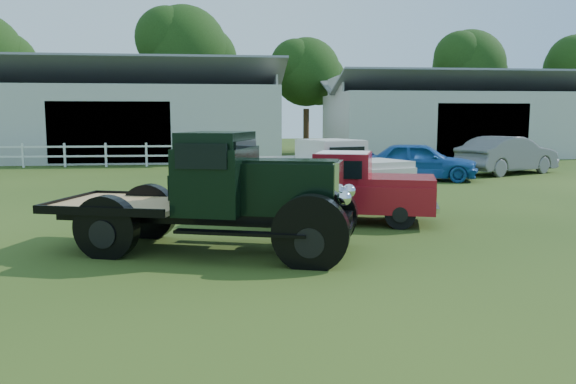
{
  "coord_description": "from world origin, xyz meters",
  "views": [
    {
      "loc": [
        -0.9,
        -9.04,
        2.39
      ],
      "look_at": [
        0.2,
        1.2,
        1.05
      ],
      "focal_mm": 35.0,
      "sensor_mm": 36.0,
      "label": 1
    }
  ],
  "objects_px": {
    "vintage_flatbed": "(212,192)",
    "misc_car_grey": "(507,155)",
    "white_pickup": "(327,174)",
    "red_pickup": "(339,186)",
    "misc_car_blue": "(420,161)"
  },
  "relations": [
    {
      "from": "vintage_flatbed",
      "to": "misc_car_grey",
      "type": "distance_m",
      "value": 18.16
    },
    {
      "from": "vintage_flatbed",
      "to": "white_pickup",
      "type": "distance_m",
      "value": 5.77
    },
    {
      "from": "vintage_flatbed",
      "to": "misc_car_grey",
      "type": "height_order",
      "value": "vintage_flatbed"
    },
    {
      "from": "red_pickup",
      "to": "misc_car_grey",
      "type": "height_order",
      "value": "red_pickup"
    },
    {
      "from": "misc_car_blue",
      "to": "misc_car_grey",
      "type": "distance_m",
      "value": 5.07
    },
    {
      "from": "white_pickup",
      "to": "vintage_flatbed",
      "type": "bearing_deg",
      "value": -142.33
    },
    {
      "from": "white_pickup",
      "to": "red_pickup",
      "type": "bearing_deg",
      "value": -113.83
    },
    {
      "from": "vintage_flatbed",
      "to": "misc_car_grey",
      "type": "bearing_deg",
      "value": 63.62
    },
    {
      "from": "vintage_flatbed",
      "to": "white_pickup",
      "type": "relative_size",
      "value": 1.11
    },
    {
      "from": "vintage_flatbed",
      "to": "misc_car_blue",
      "type": "height_order",
      "value": "vintage_flatbed"
    },
    {
      "from": "vintage_flatbed",
      "to": "misc_car_grey",
      "type": "xyz_separation_m",
      "value": [
        12.47,
        13.2,
        -0.26
      ]
    },
    {
      "from": "misc_car_blue",
      "to": "misc_car_grey",
      "type": "height_order",
      "value": "misc_car_grey"
    },
    {
      "from": "vintage_flatbed",
      "to": "red_pickup",
      "type": "height_order",
      "value": "vintage_flatbed"
    },
    {
      "from": "white_pickup",
      "to": "misc_car_grey",
      "type": "height_order",
      "value": "white_pickup"
    },
    {
      "from": "vintage_flatbed",
      "to": "white_pickup",
      "type": "height_order",
      "value": "vintage_flatbed"
    }
  ]
}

